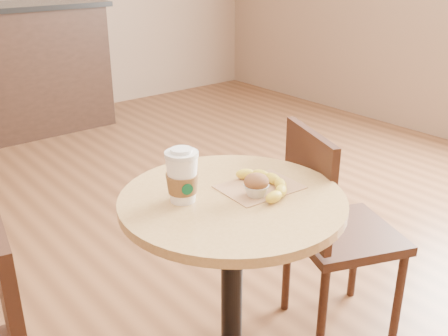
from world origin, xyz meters
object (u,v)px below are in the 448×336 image
(muffin, at_px, (256,185))
(coffee_cup, at_px, (182,178))
(banana, at_px, (264,183))
(chair_right, at_px, (332,226))
(cafe_table, at_px, (232,260))

(muffin, bearing_deg, coffee_cup, 148.93)
(muffin, height_order, banana, muffin)
(chair_right, distance_m, banana, 0.49)
(muffin, bearing_deg, chair_right, 6.53)
(banana, bearing_deg, muffin, -137.57)
(cafe_table, relative_size, muffin, 9.64)
(coffee_cup, xyz_separation_m, muffin, (0.19, -0.11, -0.04))
(muffin, bearing_deg, banana, 22.83)
(chair_right, relative_size, muffin, 11.03)
(banana, bearing_deg, coffee_cup, 179.01)
(cafe_table, bearing_deg, coffee_cup, 151.43)
(chair_right, xyz_separation_m, banana, (-0.39, -0.03, 0.30))
(coffee_cup, bearing_deg, banana, -2.85)
(coffee_cup, distance_m, banana, 0.26)
(coffee_cup, bearing_deg, muffin, -13.33)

